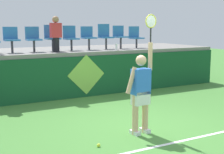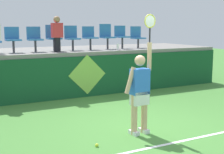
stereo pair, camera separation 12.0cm
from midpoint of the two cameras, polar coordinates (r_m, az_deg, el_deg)
ground_plane at (r=7.25m, az=5.47°, el=-8.94°), size 40.00×40.00×0.00m
court_back_wall at (r=10.17m, az=-5.82°, el=0.09°), size 11.01×0.20×1.30m
spectator_platform at (r=11.49m, az=-8.84°, el=4.65°), size 11.01×3.15×0.12m
court_baseline_stripe at (r=6.45m, az=10.83°, el=-11.37°), size 9.91×0.08×0.01m
tennis_player at (r=6.61m, az=4.66°, el=-2.32°), size 0.75×0.29×2.48m
tennis_ball at (r=6.11m, az=-2.99°, el=-12.08°), size 0.07×0.07×0.07m
water_bottle at (r=10.80m, az=0.45°, el=5.39°), size 0.08×0.08×0.23m
stadium_chair_1 at (r=10.31m, az=-17.88°, el=6.64°), size 0.44×0.42×0.79m
stadium_chair_2 at (r=10.46m, az=-14.22°, el=6.83°), size 0.44×0.42×0.80m
stadium_chair_3 at (r=10.63m, az=-11.00°, el=7.14°), size 0.44×0.42×0.85m
stadium_chair_4 at (r=10.84m, az=-7.74°, el=7.17°), size 0.44×0.42×0.83m
stadium_chair_5 at (r=11.08m, az=-4.60°, el=7.27°), size 0.44×0.42×0.80m
stadium_chair_6 at (r=11.38m, az=-1.55°, el=7.49°), size 0.44×0.42×0.88m
stadium_chair_7 at (r=11.66m, az=1.11°, el=7.46°), size 0.44×0.42×0.83m
stadium_chair_8 at (r=12.01m, az=3.93°, el=7.30°), size 0.44×0.42×0.80m
spectator_0 at (r=10.25m, az=-10.33°, el=7.73°), size 0.34×0.21×1.12m
wall_signage_mount at (r=10.24m, az=-4.90°, el=-3.53°), size 1.27×0.01×1.35m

